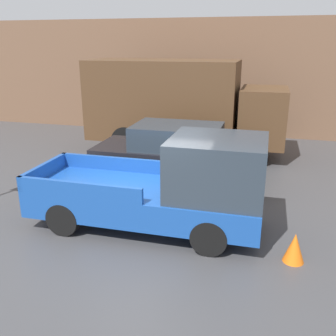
# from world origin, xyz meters

# --- Properties ---
(ground_plane) EXTENTS (60.00, 60.00, 0.00)m
(ground_plane) POSITION_xyz_m (0.00, 0.00, 0.00)
(ground_plane) COLOR #3D3D3F
(building_wall) EXTENTS (28.00, 0.15, 4.94)m
(building_wall) POSITION_xyz_m (0.00, 9.54, 2.47)
(building_wall) COLOR brown
(building_wall) RESTS_ON ground
(pickup_truck) EXTENTS (5.05, 1.94, 2.13)m
(pickup_truck) POSITION_xyz_m (0.47, 0.16, 0.97)
(pickup_truck) COLOR #194799
(pickup_truck) RESTS_ON ground
(car) EXTENTS (4.56, 1.96, 1.69)m
(car) POSITION_xyz_m (-0.20, 3.17, 0.85)
(car) COLOR black
(car) RESTS_ON ground
(delivery_truck) EXTENTS (7.09, 2.43, 3.35)m
(delivery_truck) POSITION_xyz_m (-0.80, 6.28, 1.82)
(delivery_truck) COLOR #4C331E
(delivery_truck) RESTS_ON ground
(newspaper_box) EXTENTS (0.45, 0.40, 1.01)m
(newspaper_box) POSITION_xyz_m (2.07, 9.21, 0.51)
(newspaper_box) COLOR #194CB2
(newspaper_box) RESTS_ON ground
(traffic_cone) EXTENTS (0.40, 0.40, 0.58)m
(traffic_cone) POSITION_xyz_m (3.06, -0.54, 0.29)
(traffic_cone) COLOR orange
(traffic_cone) RESTS_ON ground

